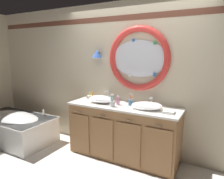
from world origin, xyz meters
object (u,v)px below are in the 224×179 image
at_px(toiletry_basket, 91,97).
at_px(sink_basin_right, 147,106).
at_px(bathtub, 14,126).
at_px(sink_basin_left, 101,99).
at_px(folded_hand_towel, 169,112).
at_px(toothbrush_holder_right, 131,102).
at_px(toothbrush_holder_left, 112,103).
at_px(soap_dispenser, 118,101).

bearing_deg(toiletry_basket, sink_basin_right, -9.21).
xyz_separation_m(bathtub, sink_basin_left, (1.80, 0.42, 0.67)).
distance_m(bathtub, folded_hand_towel, 3.05).
relative_size(bathtub, toothbrush_holder_right, 7.95).
distance_m(toothbrush_holder_left, folded_hand_towel, 0.88).
distance_m(bathtub, toiletry_basket, 1.71).
relative_size(sink_basin_right, soap_dispenser, 2.87).
bearing_deg(bathtub, toiletry_basket, 22.32).
bearing_deg(sink_basin_right, toothbrush_holder_right, 163.08).
xyz_separation_m(sink_basin_left, folded_hand_towel, (1.16, -0.06, -0.05)).
relative_size(bathtub, toothbrush_holder_left, 7.72).
distance_m(bathtub, sink_basin_right, 2.73).
bearing_deg(bathtub, soap_dispenser, 11.66).
bearing_deg(sink_basin_right, folded_hand_towel, -8.96).
bearing_deg(toothbrush_holder_left, bathtub, -172.05).
xyz_separation_m(bathtub, toiletry_basket, (1.47, 0.60, 0.64)).
height_order(sink_basin_right, folded_hand_towel, sink_basin_right).
distance_m(bathtub, toothbrush_holder_right, 2.46).
distance_m(sink_basin_right, toothbrush_holder_left, 0.54).
bearing_deg(soap_dispenser, folded_hand_towel, -5.15).
bearing_deg(sink_basin_right, soap_dispenser, 177.54).
relative_size(sink_basin_left, toiletry_basket, 3.19).
distance_m(sink_basin_left, toothbrush_holder_left, 0.31).
xyz_separation_m(sink_basin_right, soap_dispenser, (-0.50, 0.02, 0.02)).
xyz_separation_m(toothbrush_holder_left, soap_dispenser, (0.03, 0.15, 0.02)).
bearing_deg(sink_basin_left, soap_dispenser, 3.94).
xyz_separation_m(toothbrush_holder_right, soap_dispenser, (-0.20, -0.07, 0.02)).
bearing_deg(toothbrush_holder_left, toiletry_basket, 153.46).
bearing_deg(folded_hand_towel, sink_basin_left, 177.28).
distance_m(toothbrush_holder_left, soap_dispenser, 0.15).
relative_size(bathtub, folded_hand_towel, 9.63).
distance_m(sink_basin_left, toothbrush_holder_right, 0.52).
bearing_deg(sink_basin_left, toothbrush_holder_left, -23.61).
distance_m(soap_dispenser, toiletry_basket, 0.67).
xyz_separation_m(bathtub, toothbrush_holder_right, (2.32, 0.51, 0.66)).
xyz_separation_m(bathtub, toothbrush_holder_left, (2.09, 0.29, 0.66)).
xyz_separation_m(soap_dispenser, folded_hand_towel, (0.85, -0.08, -0.05)).
distance_m(sink_basin_right, toiletry_basket, 1.17).
height_order(bathtub, soap_dispenser, soap_dispenser).
xyz_separation_m(sink_basin_right, toothbrush_holder_left, (-0.53, -0.12, 0.00)).
bearing_deg(soap_dispenser, bathtub, -168.34).
bearing_deg(folded_hand_towel, sink_basin_right, 171.04).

